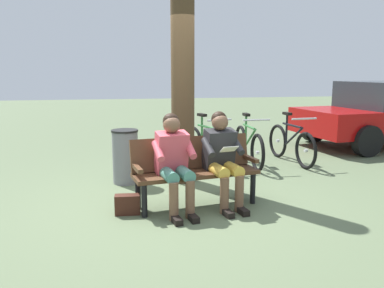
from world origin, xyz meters
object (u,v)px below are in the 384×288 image
object	(u,v)px
bicycle_silver	(291,144)
bicycle_black	(207,146)
person_companion	(174,158)
handbag	(128,204)
tree_trunk	(183,59)
bicycle_orange	(248,146)
person_reading	(222,154)
bench	(194,166)
litter_bin	(125,156)

from	to	relation	value
bicycle_silver	bicycle_black	xyz separation A→B (m)	(1.60, -0.09, 0.00)
person_companion	handbag	size ratio (longest dim) A/B	4.00
handbag	tree_trunk	world-z (taller)	tree_trunk
person_companion	tree_trunk	bearing A→B (deg)	-113.55
handbag	bicycle_orange	xyz separation A→B (m)	(-2.26, -2.16, 0.24)
tree_trunk	bicycle_black	xyz separation A→B (m)	(-0.60, -0.95, -1.51)
person_reading	person_companion	size ratio (longest dim) A/B	1.00
bicycle_orange	person_reading	bearing A→B (deg)	-25.81
person_reading	handbag	world-z (taller)	person_reading
bench	person_companion	distance (m)	0.40
bicycle_orange	bicycle_black	distance (m)	0.77
bench	bicycle_black	world-z (taller)	bicycle_black
bicycle_orange	tree_trunk	bearing A→B (deg)	-56.52
handbag	person_reading	bearing A→B (deg)	-174.60
person_reading	handbag	bearing A→B (deg)	-3.96
handbag	bicycle_black	world-z (taller)	bicycle_black
handbag	bicycle_black	size ratio (longest dim) A/B	0.19
person_reading	person_companion	bearing A→B (deg)	-0.05
bench	handbag	size ratio (longest dim) A/B	5.52
handbag	tree_trunk	size ratio (longest dim) A/B	0.08
bench	person_reading	distance (m)	0.39
tree_trunk	bicycle_black	size ratio (longest dim) A/B	2.32
handbag	litter_bin	xyz separation A→B (m)	(-0.02, -1.38, 0.30)
person_reading	bicycle_black	world-z (taller)	person_reading
litter_bin	bicycle_silver	world-z (taller)	bicycle_silver
handbag	bicycle_silver	size ratio (longest dim) A/B	0.18
handbag	tree_trunk	bearing A→B (deg)	-124.44
person_companion	handbag	bearing A→B (deg)	-8.35
person_companion	bicycle_black	world-z (taller)	person_companion
person_companion	handbag	xyz separation A→B (m)	(0.57, 0.01, -0.54)
person_reading	tree_trunk	xyz separation A→B (m)	(0.30, -1.20, 1.21)
person_reading	handbag	size ratio (longest dim) A/B	4.00
handbag	bicycle_black	bearing A→B (deg)	-123.55
person_companion	bicycle_black	xyz separation A→B (m)	(-0.93, -2.25, -0.30)
tree_trunk	bicycle_silver	bearing A→B (deg)	-158.54
handbag	bicycle_orange	bearing A→B (deg)	-136.26
person_reading	bicycle_silver	distance (m)	2.82
handbag	litter_bin	distance (m)	1.41
person_companion	bicycle_black	distance (m)	2.46
bicycle_orange	bicycle_black	world-z (taller)	same
tree_trunk	bicycle_orange	distance (m)	2.20
bench	handbag	distance (m)	0.97
handbag	person_companion	bearing A→B (deg)	-178.99
person_companion	bicycle_black	size ratio (longest dim) A/B	0.74
person_reading	bicycle_orange	xyz separation A→B (m)	(-1.06, -2.05, -0.31)
bench	bicycle_orange	xyz separation A→B (m)	(-1.40, -1.94, -0.15)
person_reading	litter_bin	distance (m)	1.76
person_reading	bicycle_silver	size ratio (longest dim) A/B	0.72
person_companion	tree_trunk	size ratio (longest dim) A/B	0.32
bench	bicycle_black	distance (m)	2.14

